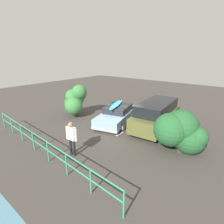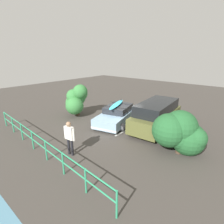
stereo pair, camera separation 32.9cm
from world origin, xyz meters
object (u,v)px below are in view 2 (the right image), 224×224
object	(u,v)px
suv_car	(156,115)
bush_near_right	(180,133)
bush_near_left	(76,99)
sedan_car	(117,114)
person_bystander	(69,135)

from	to	relation	value
suv_car	bush_near_right	xyz separation A→B (m)	(-2.26, 1.92, 0.05)
suv_car	bush_near_right	bearing A→B (deg)	139.77
suv_car	bush_near_right	world-z (taller)	bush_near_right
bush_near_left	suv_car	bearing A→B (deg)	-164.45
sedan_car	bush_near_left	world-z (taller)	bush_near_left
person_bystander	sedan_car	bearing A→B (deg)	-78.79
suv_car	bush_near_left	xyz separation A→B (m)	(6.20, 1.73, 0.43)
suv_car	person_bystander	size ratio (longest dim) A/B	2.85
sedan_car	bush_near_left	size ratio (longest dim) A/B	1.84
sedan_car	bush_near_right	xyz separation A→B (m)	(-5.01, 1.18, 0.42)
suv_car	person_bystander	distance (m)	6.02
bush_near_left	person_bystander	bearing A→B (deg)	137.83
suv_car	bush_near_right	size ratio (longest dim) A/B	1.97
bush_near_left	bush_near_right	xyz separation A→B (m)	(-8.47, 0.19, -0.38)
suv_car	bush_near_left	world-z (taller)	bush_near_left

